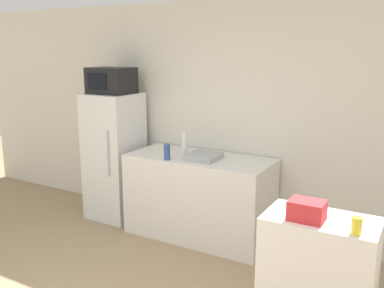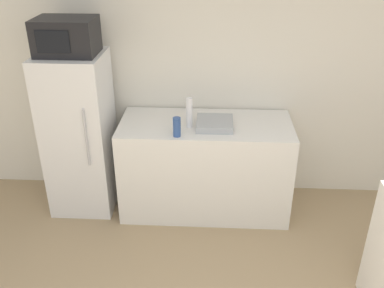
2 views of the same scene
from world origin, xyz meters
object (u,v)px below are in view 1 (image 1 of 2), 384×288
at_px(jar, 357,226).
at_px(bottle_short, 167,152).
at_px(refrigerator, 114,156).
at_px(bottle_tall, 184,144).
at_px(microwave, 111,80).
at_px(basket, 307,210).

bearing_deg(jar, bottle_short, 152.02).
xyz_separation_m(refrigerator, bottle_tall, (1.05, -0.07, 0.28)).
bearing_deg(microwave, refrigerator, 71.03).
distance_m(refrigerator, jar, 3.35).
xyz_separation_m(microwave, basket, (2.72, -1.31, -0.66)).
distance_m(basket, jar, 0.33).
distance_m(bottle_tall, basket, 2.08).
relative_size(refrigerator, bottle_tall, 5.61).
relative_size(bottle_tall, jar, 2.53).
height_order(refrigerator, bottle_short, refrigerator).
distance_m(bottle_tall, bottle_short, 0.23).
xyz_separation_m(bottle_short, basket, (1.76, -1.04, 0.04)).
bearing_deg(bottle_short, bottle_tall, 64.16).
bearing_deg(bottle_short, jar, -27.98).
bearing_deg(jar, microwave, 155.60).
bearing_deg(microwave, bottle_tall, -3.97).
relative_size(refrigerator, basket, 6.78).
bearing_deg(refrigerator, basket, -25.72).
bearing_deg(bottle_tall, bottle_short, -115.84).
xyz_separation_m(microwave, bottle_short, (0.95, -0.27, -0.70)).
bearing_deg(jar, refrigerator, 155.58).
bearing_deg(refrigerator, bottle_tall, -4.03).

